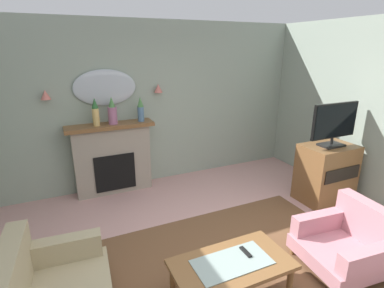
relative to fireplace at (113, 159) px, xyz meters
name	(u,v)px	position (x,y,z in m)	size (l,w,h in m)	color
wall_back	(153,104)	(0.79, 0.22, 0.80)	(6.41, 0.10, 2.74)	#93A393
patterned_rug	(236,274)	(0.79, -2.52, -0.56)	(3.20, 2.40, 0.01)	brown
fireplace	(113,159)	(0.00, 0.00, 0.00)	(1.36, 0.36, 1.16)	gray
mantel_vase_right	(95,112)	(-0.20, -0.03, 0.80)	(0.10, 0.10, 0.43)	tan
mantel_vase_centre	(112,112)	(0.05, -0.03, 0.77)	(0.14, 0.14, 0.43)	#9E6084
mantel_vase_left	(141,109)	(0.50, -0.03, 0.79)	(0.10, 0.10, 0.40)	#4C7093
wall_mirror	(105,88)	(0.00, 0.14, 1.14)	(0.96, 0.06, 0.56)	#B2BCC6
wall_sconce_left	(45,95)	(-0.85, 0.09, 1.09)	(0.14, 0.14, 0.14)	#D17066
wall_sconce_right	(158,88)	(0.85, 0.09, 1.09)	(0.14, 0.14, 0.14)	#D17066
coffee_table	(232,267)	(0.55, -2.79, -0.19)	(1.10, 0.60, 0.45)	brown
tv_remote	(246,252)	(0.73, -2.73, -0.12)	(0.04, 0.16, 0.02)	black
armchair_by_coffee_table	(349,242)	(1.97, -2.90, -0.27)	(0.89, 0.89, 0.71)	#B77A84
tv_cabinet	(326,173)	(2.94, -1.68, -0.12)	(0.80, 0.57, 0.90)	brown
tv_flatscreen	(335,124)	(2.94, -1.70, 0.68)	(0.84, 0.24, 0.65)	black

